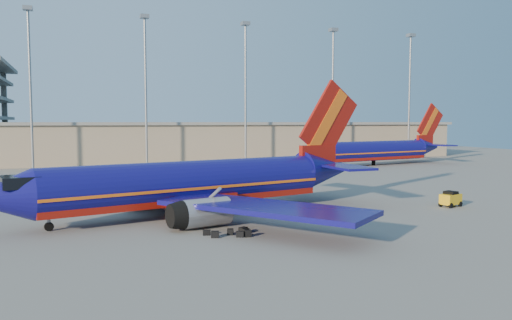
% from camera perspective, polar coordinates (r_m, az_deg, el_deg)
% --- Properties ---
extents(ground, '(220.00, 220.00, 0.00)m').
position_cam_1_polar(ground, '(54.40, -0.48, -4.70)').
color(ground, slate).
rests_on(ground, ground).
extents(terminal_building, '(122.00, 16.00, 8.50)m').
position_cam_1_polar(terminal_building, '(112.25, -5.60, 2.19)').
color(terminal_building, gray).
rests_on(terminal_building, ground).
extents(light_mast_row, '(101.60, 1.60, 28.65)m').
position_cam_1_polar(light_mast_row, '(99.72, -6.73, 9.52)').
color(light_mast_row, gray).
rests_on(light_mast_row, ground).
extents(aircraft_main, '(38.34, 36.46, 13.17)m').
position_cam_1_polar(aircraft_main, '(46.59, -6.60, -2.77)').
color(aircraft_main, navy).
rests_on(aircraft_main, ground).
extents(aircraft_second, '(36.79, 15.07, 12.55)m').
position_cam_1_polar(aircraft_second, '(101.64, 13.70, 1.05)').
color(aircraft_second, navy).
rests_on(aircraft_second, ground).
extents(baggage_tug, '(2.49, 1.89, 1.58)m').
position_cam_1_polar(baggage_tug, '(54.36, 21.35, -4.13)').
color(baggage_tug, gold).
rests_on(baggage_tug, ground).
extents(luggage_pile, '(3.56, 1.98, 0.52)m').
position_cam_1_polar(luggage_pile, '(38.20, -2.67, -8.27)').
color(luggage_pile, black).
rests_on(luggage_pile, ground).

